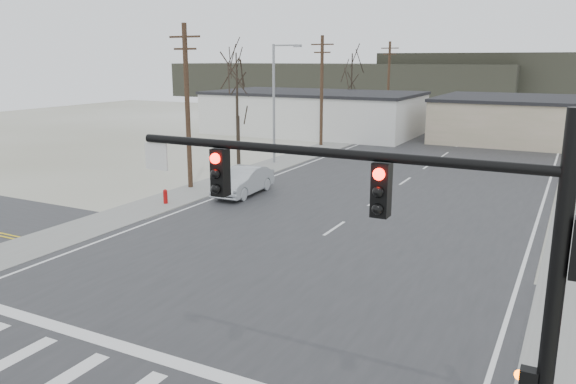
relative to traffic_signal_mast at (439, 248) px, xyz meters
The scene contains 18 objects.
ground 11.07m from the traffic_signal_mast, 141.84° to the left, with size 140.00×140.00×0.00m, color silver.
main_road 23.10m from the traffic_signal_mast, 110.42° to the left, with size 18.00×110.00×0.05m, color #28292B.
cross_road 11.07m from the traffic_signal_mast, 141.84° to the left, with size 90.00×10.00×0.04m, color #28292B.
sidewalk_left 32.41m from the traffic_signal_mast, 125.21° to the left, with size 3.00×90.00×0.06m, color gray.
traffic_signal_mast is the anchor object (origin of this frame).
fire_hydrant 23.39m from the traffic_signal_mast, 141.87° to the left, with size 0.24×0.24×0.87m.
building_left_far 52.07m from the traffic_signal_mast, 117.34° to the left, with size 22.30×12.30×4.50m.
upole_left_b 26.60m from the traffic_signal_mast, 136.81° to the left, with size 2.20×0.30×10.00m.
upole_left_c 42.85m from the traffic_signal_mast, 116.91° to the left, with size 2.20×0.30×10.00m.
upole_left_d 61.35m from the traffic_signal_mast, 108.43° to the left, with size 2.20×0.30×10.00m.
streetlight_main 33.84m from the traffic_signal_mast, 123.54° to the left, with size 2.40×0.25×9.00m.
tree_left_near 33.52m from the traffic_signal_mast, 128.57° to the left, with size 3.30×3.30×7.35m.
tree_left_far 56.63m from the traffic_signal_mast, 112.75° to the left, with size 3.96×3.96×8.82m.
tree_left_mid 50.12m from the traffic_signal_mast, 126.63° to the left, with size 3.96×3.96×8.82m.
hill_left 107.17m from the traffic_signal_mast, 113.59° to the left, with size 70.00×18.00×7.00m, color #333026.
sedan_crossing 24.06m from the traffic_signal_mast, 130.39° to the left, with size 1.72×4.93×1.62m, color #AEB4B9.
car_far_a 49.87m from the traffic_signal_mast, 90.70° to the left, with size 2.09×5.13×1.49m, color black.
car_far_b 70.19m from the traffic_signal_mast, 98.53° to the left, with size 1.42×3.53×1.20m, color black.
Camera 1 is at (9.86, -15.74, 7.90)m, focal length 35.00 mm.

